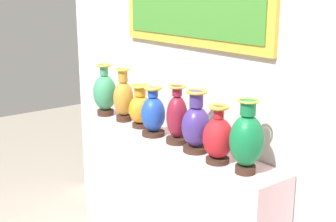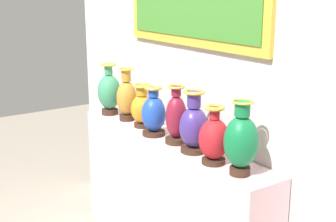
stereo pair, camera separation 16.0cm
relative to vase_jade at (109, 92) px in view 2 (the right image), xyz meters
name	(u,v)px [view 2 (the right image)]	position (x,y,z in m)	size (l,w,h in m)	color
display_shelf	(168,201)	(0.76, 0.04, -0.65)	(1.88, 0.30, 0.93)	beige
back_wall	(194,36)	(0.76, 0.25, 0.49)	(3.15, 0.14, 3.20)	silver
vase_jade	(109,92)	(0.00, 0.00, 0.00)	(0.18, 0.18, 0.41)	#382319
vase_ochre	(127,98)	(0.23, 0.03, 0.00)	(0.15, 0.15, 0.40)	#382319
vase_amber	(142,108)	(0.45, 0.03, -0.04)	(0.17, 0.17, 0.32)	#382319
vase_sapphire	(154,114)	(0.66, -0.01, -0.03)	(0.17, 0.17, 0.34)	#382319
vase_burgundy	(176,118)	(0.88, 0.02, -0.01)	(0.14, 0.14, 0.38)	#382319
vase_indigo	(194,126)	(1.08, 0.01, -0.02)	(0.18, 0.18, 0.39)	#382319
vase_crimson	(214,139)	(1.30, -0.01, -0.03)	(0.18, 0.18, 0.35)	#382319
vase_emerald	(241,141)	(1.51, 0.00, 0.01)	(0.19, 0.19, 0.41)	#382319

